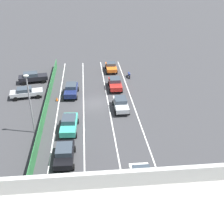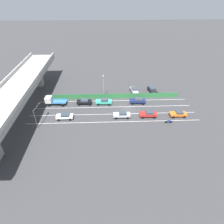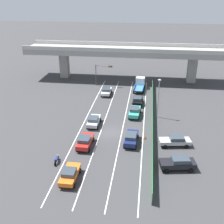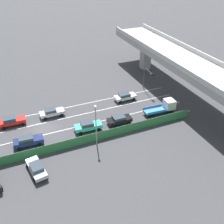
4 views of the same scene
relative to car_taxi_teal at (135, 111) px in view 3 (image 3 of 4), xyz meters
The scene contains 21 objects.
ground_plane 7.69m from the car_taxi_teal, 116.73° to the right, with size 300.00×300.00×0.00m, color #38383A.
lane_line_left_edge 9.04m from the car_taxi_teal, 164.23° to the right, with size 0.14×44.75×0.01m, color silver.
lane_line_mid_left 5.80m from the car_taxi_teal, 154.71° to the right, with size 0.14×44.75×0.01m, color silver.
lane_line_mid_right 3.11m from the car_taxi_teal, 124.71° to the right, with size 0.14×44.75×0.01m, color silver.
lane_line_right_edge 3.17m from the car_taxi_teal, 53.83° to the right, with size 0.14×44.75×0.01m, color silver.
elevated_overpass 22.97m from the car_taxi_teal, 98.90° to the left, with size 50.36×8.15×8.69m.
green_fence 4.04m from the car_taxi_teal, 37.26° to the right, with size 0.10×40.85×1.62m.
car_taxi_teal is the anchor object (origin of this frame).
car_taxi_orange 20.82m from the car_taxi_teal, 109.06° to the right, with size 2.00×4.34×1.54m.
car_sedan_navy 9.91m from the car_taxi_teal, 89.66° to the right, with size 2.17×4.66×1.68m.
car_sedan_silver 8.20m from the car_taxi_teal, 144.98° to the right, with size 1.96×4.43×1.58m.
car_sedan_black 5.72m from the car_taxi_teal, 87.46° to the left, with size 2.13×4.32×1.56m.
car_sedan_red 13.48m from the car_taxi_teal, 119.71° to the right, with size 2.10×4.51×1.67m.
car_hatchback_white 12.26m from the car_taxi_teal, 123.70° to the left, with size 2.09×4.36×1.58m.
flatbed_truck_blue 14.97m from the car_taxi_teal, 88.82° to the left, with size 2.55×5.94×2.53m.
motorcycle 18.96m from the car_taxi_teal, 120.38° to the right, with size 0.60×1.95×0.93m.
parked_sedan_dark 16.92m from the car_taxi_teal, 67.23° to the right, with size 4.84×2.67×1.69m.
parked_wagon_silver 11.76m from the car_taxi_teal, 55.80° to the right, with size 4.83×2.50×1.55m.
traffic_light 18.61m from the car_taxi_teal, 118.37° to the left, with size 4.06×0.71×5.12m.
street_lamp 5.33m from the car_taxi_teal, ahead, with size 0.60×0.36×7.20m.
traffic_cone 8.48m from the car_taxi_teal, 75.60° to the right, with size 0.47×0.47×0.60m.
Camera 3 is at (5.46, -39.99, 21.86)m, focal length 44.84 mm.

